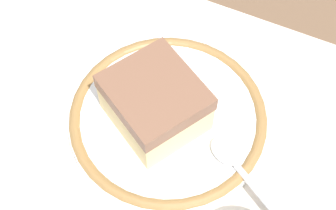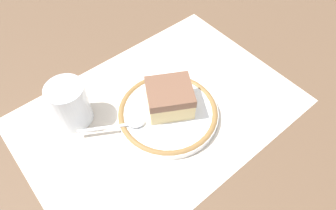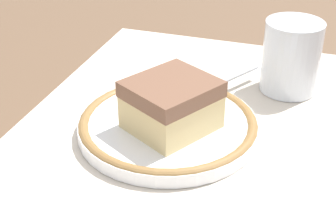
{
  "view_description": "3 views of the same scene",
  "coord_description": "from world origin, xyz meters",
  "px_view_note": "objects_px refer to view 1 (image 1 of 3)",
  "views": [
    {
      "loc": [
        0.1,
        -0.2,
        0.44
      ],
      "look_at": [
        -0.01,
        0.02,
        0.04
      ],
      "focal_mm": 53.21,
      "sensor_mm": 36.0,
      "label": 1
    },
    {
      "loc": [
        0.22,
        0.29,
        0.49
      ],
      "look_at": [
        -0.01,
        0.02,
        0.04
      ],
      "focal_mm": 32.54,
      "sensor_mm": 36.0,
      "label": 2
    },
    {
      "loc": [
        -0.45,
        -0.13,
        0.31
      ],
      "look_at": [
        -0.01,
        0.02,
        0.04
      ],
      "focal_mm": 54.54,
      "sensor_mm": 36.0,
      "label": 3
    }
  ],
  "objects_px": {
    "plate": "(168,118)",
    "napkin": "(2,192)",
    "spoon": "(239,168)",
    "cake_slice": "(155,103)"
  },
  "relations": [
    {
      "from": "spoon",
      "to": "napkin",
      "type": "relative_size",
      "value": 0.84
    },
    {
      "from": "cake_slice",
      "to": "spoon",
      "type": "bearing_deg",
      "value": -10.69
    },
    {
      "from": "plate",
      "to": "spoon",
      "type": "height_order",
      "value": "spoon"
    },
    {
      "from": "plate",
      "to": "napkin",
      "type": "relative_size",
      "value": 1.42
    },
    {
      "from": "cake_slice",
      "to": "spoon",
      "type": "height_order",
      "value": "cake_slice"
    },
    {
      "from": "plate",
      "to": "cake_slice",
      "type": "xyz_separation_m",
      "value": [
        -0.01,
        -0.01,
        0.03
      ]
    },
    {
      "from": "plate",
      "to": "napkin",
      "type": "bearing_deg",
      "value": -129.29
    },
    {
      "from": "plate",
      "to": "napkin",
      "type": "distance_m",
      "value": 0.17
    },
    {
      "from": "plate",
      "to": "spoon",
      "type": "xyz_separation_m",
      "value": [
        0.08,
        -0.02,
        0.01
      ]
    },
    {
      "from": "cake_slice",
      "to": "napkin",
      "type": "relative_size",
      "value": 0.81
    }
  ]
}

